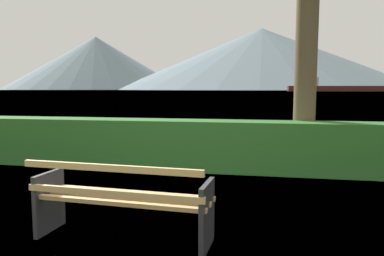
{
  "coord_description": "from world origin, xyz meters",
  "views": [
    {
      "loc": [
        1.41,
        -3.58,
        1.6
      ],
      "look_at": [
        0.0,
        3.88,
        0.78
      ],
      "focal_mm": 34.32,
      "sensor_mm": 36.0,
      "label": 1
    }
  ],
  "objects": [
    {
      "name": "ground_plane",
      "position": [
        0.0,
        0.0,
        0.0
      ],
      "size": [
        1400.0,
        1400.0,
        0.0
      ],
      "primitive_type": "plane",
      "color": "#567A38"
    },
    {
      "name": "park_bench",
      "position": [
        -0.0,
        -0.06,
        0.43
      ],
      "size": [
        1.92,
        0.7,
        0.87
      ],
      "color": "tan",
      "rests_on": "ground_plane"
    },
    {
      "name": "cargo_ship_large",
      "position": [
        42.73,
        222.06,
        2.73
      ],
      "size": [
        61.99,
        10.4,
        9.77
      ],
      "color": "#471E19",
      "rests_on": "water_surface"
    },
    {
      "name": "hedge_row",
      "position": [
        0.0,
        3.49,
        0.49
      ],
      "size": [
        11.04,
        0.71,
        0.98
      ],
      "primitive_type": "cube",
      "color": "#2D6B28",
      "rests_on": "ground_plane"
    },
    {
      "name": "water_surface",
      "position": [
        0.0,
        308.0,
        0.0
      ],
      "size": [
        620.0,
        620.0,
        0.0
      ],
      "primitive_type": "plane",
      "color": "#6B8EA3",
      "rests_on": "ground_plane"
    },
    {
      "name": "distant_hills",
      "position": [
        9.94,
        551.0,
        40.1
      ],
      "size": [
        856.62,
        425.69,
        89.61
      ],
      "color": "slate",
      "rests_on": "ground_plane"
    }
  ]
}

